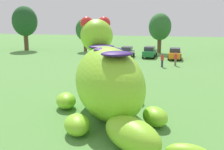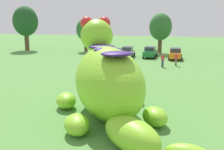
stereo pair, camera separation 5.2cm
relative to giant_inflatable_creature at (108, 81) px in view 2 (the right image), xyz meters
name	(u,v)px [view 2 (the right image)]	position (x,y,z in m)	size (l,w,h in m)	color
ground_plane	(122,126)	(1.14, -1.30, -2.23)	(160.00, 160.00, 0.00)	#568E42
giant_inflatable_creature	(108,81)	(0.00, 0.00, 0.00)	(9.84, 10.15, 6.09)	#8CD12D
car_yellow	(103,51)	(-7.50, 24.84, -1.37)	(2.08, 4.17, 1.72)	yellow
car_silver	(128,52)	(-3.50, 24.83, -1.37)	(1.98, 4.12, 1.72)	#B7BABF
car_green	(150,52)	(-0.07, 25.75, -1.37)	(2.09, 4.18, 1.72)	#1E7238
car_orange	(175,54)	(3.79, 24.82, -1.37)	(2.00, 4.13, 1.72)	orange
tree_far_left	(25,22)	(-24.41, 29.98, 3.23)	(4.70, 4.70, 8.35)	brown
tree_left	(86,30)	(-12.60, 30.89, 1.75)	(3.42, 3.42, 6.08)	brown
tree_mid_left	(161,27)	(0.99, 31.83, 2.32)	(3.92, 3.92, 6.95)	brown
spectator_near_inflatable	(139,80)	(0.99, 6.38, -1.38)	(0.38, 0.26, 1.71)	#2D334C
spectator_mid_field	(176,59)	(3.91, 19.16, -1.38)	(0.38, 0.26, 1.71)	#726656
spectator_by_cars	(163,60)	(2.30, 17.78, -1.38)	(0.38, 0.26, 1.71)	#2D334C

